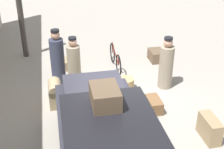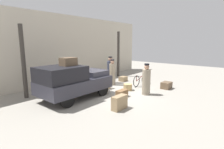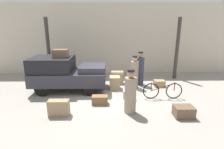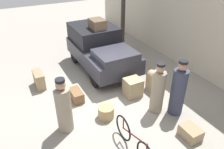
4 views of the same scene
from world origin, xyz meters
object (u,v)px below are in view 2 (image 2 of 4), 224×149
object	(u,v)px
truck	(72,81)
trunk_umber_medium	(119,102)
wicker_basket	(128,87)
suitcase_small_leather	(122,93)
porter_standing_middle	(110,71)
trunk_wicker_pale	(123,79)
bicycle	(141,80)
trunk_barrel_dark	(96,80)
suitcase_black_upright	(166,85)
porter_lifting_near_truck	(112,73)
porter_carrying_trunk	(146,81)
trunk_large_brown	(104,83)
trunk_on_truck_roof	(68,62)

from	to	relation	value
truck	trunk_umber_medium	size ratio (longest dim) A/B	4.84
truck	wicker_basket	size ratio (longest dim) A/B	7.21
wicker_basket	suitcase_small_leather	distance (m)	1.33
porter_standing_middle	trunk_wicker_pale	xyz separation A→B (m)	(0.99, -0.35, -0.65)
bicycle	porter_standing_middle	bearing A→B (deg)	109.07
wicker_basket	trunk_wicker_pale	size ratio (longest dim) A/B	0.89
trunk_barrel_dark	suitcase_small_leather	bearing A→B (deg)	-107.39
wicker_basket	suitcase_black_upright	bearing A→B (deg)	-41.64
porter_lifting_near_truck	truck	bearing A→B (deg)	-174.93
wicker_basket	porter_carrying_trunk	world-z (taller)	porter_carrying_trunk
wicker_basket	trunk_umber_medium	xyz separation A→B (m)	(-2.64, -1.40, 0.10)
trunk_umber_medium	trunk_barrel_dark	size ratio (longest dim) A/B	1.01
truck	wicker_basket	xyz separation A→B (m)	(2.97, -1.21, -0.71)
trunk_umber_medium	porter_standing_middle	bearing A→B (deg)	44.53
wicker_basket	suitcase_small_leather	size ratio (longest dim) A/B	0.76
wicker_basket	porter_carrying_trunk	distance (m)	1.34
trunk_wicker_pale	trunk_large_brown	distance (m)	2.39
wicker_basket	porter_standing_middle	distance (m)	2.22
trunk_on_truck_roof	trunk_large_brown	bearing A→B (deg)	2.22
truck	wicker_basket	distance (m)	3.28
porter_carrying_trunk	trunk_barrel_dark	bearing A→B (deg)	95.59
porter_lifting_near_truck	trunk_wicker_pale	bearing A→B (deg)	4.95
truck	porter_carrying_trunk	size ratio (longest dim) A/B	2.15
porter_lifting_near_truck	trunk_on_truck_roof	distance (m)	3.76
trunk_large_brown	suitcase_black_upright	xyz separation A→B (m)	(2.34, -2.87, -0.12)
trunk_barrel_dark	porter_carrying_trunk	bearing A→B (deg)	-84.41
truck	porter_standing_middle	distance (m)	3.84
trunk_umber_medium	porter_lifting_near_truck	bearing A→B (deg)	43.36
bicycle	trunk_umber_medium	xyz separation A→B (m)	(-4.11, -1.42, -0.08)
trunk_large_brown	porter_lifting_near_truck	bearing A→B (deg)	11.28
porter_carrying_trunk	trunk_wicker_pale	bearing A→B (deg)	56.61
bicycle	suitcase_small_leather	bearing A→B (deg)	-169.36
trunk_on_truck_roof	porter_carrying_trunk	bearing A→B (deg)	-38.32
trunk_wicker_pale	suitcase_black_upright	xyz separation A→B (m)	(-0.03, -3.19, 0.03)
suitcase_small_leather	trunk_wicker_pale	bearing A→B (deg)	34.98
trunk_barrel_dark	trunk_on_truck_roof	world-z (taller)	trunk_on_truck_roof
bicycle	wicker_basket	size ratio (longest dim) A/B	3.52
wicker_basket	trunk_barrel_dark	xyz separation A→B (m)	(-0.41, 2.14, 0.19)
porter_lifting_near_truck	trunk_umber_medium	distance (m)	4.26
porter_carrying_trunk	trunk_on_truck_roof	distance (m)	4.05
wicker_basket	trunk_on_truck_roof	bearing A→B (deg)	159.02
truck	trunk_on_truck_roof	size ratio (longest dim) A/B	5.05
porter_carrying_trunk	trunk_large_brown	size ratio (longest dim) A/B	2.58
porter_standing_middle	suitcase_black_upright	size ratio (longest dim) A/B	2.69
truck	porter_standing_middle	size ratio (longest dim) A/B	1.97
truck	trunk_umber_medium	xyz separation A→B (m)	(0.33, -2.61, -0.61)
bicycle	suitcase_black_upright	bearing A→B (deg)	-79.71
bicycle	porter_lifting_near_truck	bearing A→B (deg)	124.72
wicker_basket	trunk_on_truck_roof	size ratio (longest dim) A/B	0.70
bicycle	suitcase_small_leather	world-z (taller)	bicycle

